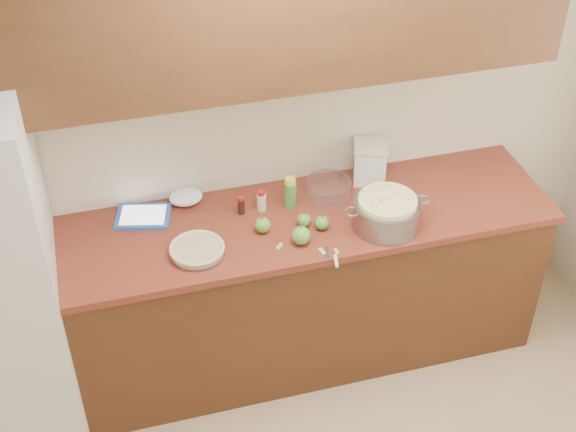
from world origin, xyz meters
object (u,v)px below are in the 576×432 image
object	(u,v)px
flour_canister	(370,162)
tablet	(143,216)
pie	(197,250)
colander	(387,213)

from	to	relation	value
flour_canister	tablet	bearing A→B (deg)	-179.27
pie	flour_canister	bearing A→B (deg)	19.92
pie	flour_canister	size ratio (longest dim) A/B	1.22
pie	flour_canister	world-z (taller)	flour_canister
flour_canister	colander	bearing A→B (deg)	-98.08
pie	colander	bearing A→B (deg)	-2.28
pie	colander	xyz separation A→B (m)	(0.91, -0.04, 0.05)
colander	flour_canister	xyz separation A→B (m)	(0.05, 0.38, 0.03)
flour_canister	tablet	size ratio (longest dim) A/B	0.73
pie	tablet	size ratio (longest dim) A/B	0.88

